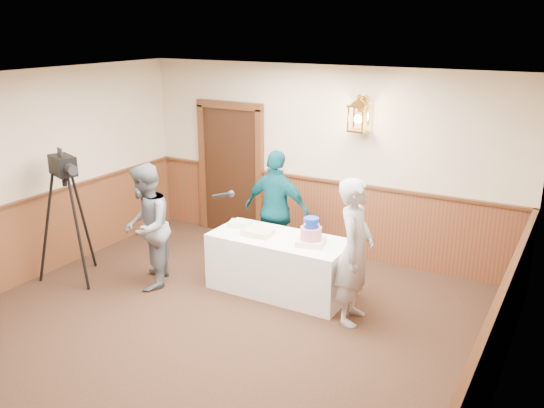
{
  "coord_description": "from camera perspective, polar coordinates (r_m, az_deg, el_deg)",
  "views": [
    {
      "loc": [
        3.46,
        -4.12,
        3.37
      ],
      "look_at": [
        0.16,
        1.7,
        1.25
      ],
      "focal_mm": 38.0,
      "sensor_mm": 36.0,
      "label": 1
    }
  ],
  "objects": [
    {
      "name": "sheet_cake_yellow",
      "position": [
        7.41,
        -1.39,
        -2.82
      ],
      "size": [
        0.38,
        0.3,
        0.08
      ],
      "primitive_type": "cube",
      "rotation": [
        0.0,
        0.0,
        0.04
      ],
      "color": "#F3E091",
      "rests_on": "display_table"
    },
    {
      "name": "sheet_cake_green",
      "position": [
        7.74,
        -3.2,
        -1.97
      ],
      "size": [
        0.34,
        0.3,
        0.07
      ],
      "primitive_type": "cube",
      "rotation": [
        0.0,
        0.0,
        0.3
      ],
      "color": "#ABE8A4",
      "rests_on": "display_table"
    },
    {
      "name": "tiered_cake",
      "position": [
        7.1,
        3.9,
        -2.97
      ],
      "size": [
        0.4,
        0.4,
        0.34
      ],
      "rotation": [
        0.0,
        0.0,
        0.23
      ],
      "color": "beige",
      "rests_on": "display_table"
    },
    {
      "name": "ground",
      "position": [
        6.35,
        -9.15,
        -14.73
      ],
      "size": [
        7.0,
        7.0,
        0.0
      ],
      "primitive_type": "plane",
      "color": "black",
      "rests_on": "ground"
    },
    {
      "name": "assistant_p",
      "position": [
        8.07,
        0.48,
        -0.63
      ],
      "size": [
        1.0,
        0.43,
        1.7
      ],
      "primitive_type": "imported",
      "rotation": [
        0.0,
        0.0,
        3.15
      ],
      "color": "#0A4450",
      "rests_on": "ground"
    },
    {
      "name": "display_table",
      "position": [
        7.49,
        0.76,
        -5.99
      ],
      "size": [
        1.8,
        0.8,
        0.75
      ],
      "primitive_type": "cube",
      "color": "white",
      "rests_on": "ground"
    },
    {
      "name": "room_shell",
      "position": [
        6.06,
        -7.58,
        -0.34
      ],
      "size": [
        6.02,
        7.02,
        2.81
      ],
      "color": "#C7B595",
      "rests_on": "ground"
    },
    {
      "name": "tv_camera_rig",
      "position": [
        8.15,
        -19.43,
        -2.02
      ],
      "size": [
        0.67,
        0.63,
        1.73
      ],
      "rotation": [
        0.0,
        0.0,
        -0.36
      ],
      "color": "black",
      "rests_on": "ground"
    },
    {
      "name": "baker",
      "position": [
        6.66,
        8.19,
        -4.7
      ],
      "size": [
        0.49,
        0.68,
        1.73
      ],
      "primitive_type": "imported",
      "rotation": [
        0.0,
        0.0,
        1.69
      ],
      "color": "#9E9EA3",
      "rests_on": "ground"
    },
    {
      "name": "interviewer",
      "position": [
        7.65,
        -12.35,
        -2.22
      ],
      "size": [
        1.56,
        1.02,
        1.66
      ],
      "rotation": [
        0.0,
        0.0,
        -1.04
      ],
      "color": "slate",
      "rests_on": "ground"
    }
  ]
}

